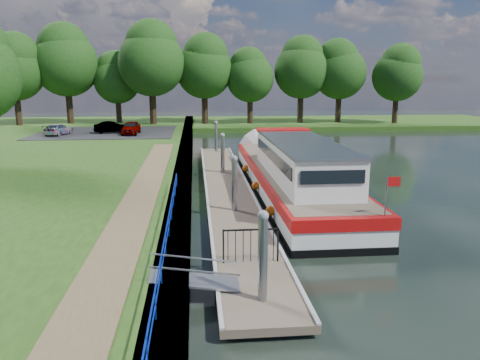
{
  "coord_description": "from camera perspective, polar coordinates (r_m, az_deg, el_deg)",
  "views": [
    {
      "loc": [
        -1.74,
        -12.19,
        6.32
      ],
      "look_at": [
        0.44,
        10.39,
        1.4
      ],
      "focal_mm": 35.0,
      "sensor_mm": 36.0,
      "label": 1
    }
  ],
  "objects": [
    {
      "name": "carpark",
      "position": [
        51.33,
        -15.95,
        5.6
      ],
      "size": [
        14.0,
        12.0,
        0.06
      ],
      "primitive_type": "cube",
      "color": "black",
      "rests_on": "riverbank"
    },
    {
      "name": "barge",
      "position": [
        26.98,
        6.0,
        0.99
      ],
      "size": [
        4.36,
        21.15,
        4.78
      ],
      "color": "black",
      "rests_on": "ground"
    },
    {
      "name": "footpath",
      "position": [
        21.1,
        -12.57,
        -3.23
      ],
      "size": [
        1.6,
        40.0,
        0.05
      ],
      "primitive_type": "cube",
      "color": "brown",
      "rests_on": "riverbank"
    },
    {
      "name": "blue_fence",
      "position": [
        16.03,
        -8.89,
        -6.12
      ],
      "size": [
        0.04,
        18.04,
        0.72
      ],
      "color": "#0C2DBF",
      "rests_on": "riverbank"
    },
    {
      "name": "bank_edge",
      "position": [
        27.84,
        -7.05,
        -0.16
      ],
      "size": [
        1.1,
        90.0,
        0.78
      ],
      "primitive_type": "cube",
      "color": "#473D2D",
      "rests_on": "ground"
    },
    {
      "name": "far_bank",
      "position": [
        65.92,
        6.59,
        6.91
      ],
      "size": [
        60.0,
        18.0,
        0.6
      ],
      "primitive_type": "cube",
      "color": "#234413",
      "rests_on": "ground"
    },
    {
      "name": "ground",
      "position": [
        13.84,
        2.42,
        -14.93
      ],
      "size": [
        160.0,
        160.0,
        0.0
      ],
      "primitive_type": "plane",
      "color": "black",
      "rests_on": "ground"
    },
    {
      "name": "mooring_piles",
      "position": [
        25.75,
        -1.53,
        0.94
      ],
      "size": [
        0.3,
        27.3,
        3.55
      ],
      "color": "gray",
      "rests_on": "ground"
    },
    {
      "name": "gangway",
      "position": [
        13.91,
        -5.59,
        -11.98
      ],
      "size": [
        2.58,
        1.0,
        0.92
      ],
      "color": "#A5A8AD",
      "rests_on": "ground"
    },
    {
      "name": "pontoon",
      "position": [
        25.99,
        -1.51,
        -1.43
      ],
      "size": [
        2.5,
        30.0,
        0.56
      ],
      "color": "brown",
      "rests_on": "ground"
    },
    {
      "name": "car_b",
      "position": [
        50.47,
        -15.37,
        6.23
      ],
      "size": [
        3.73,
        1.79,
        1.18
      ],
      "primitive_type": "imported",
      "rotation": [
        0.0,
        0.0,
        1.73
      ],
      "color": "#999999",
      "rests_on": "carpark"
    },
    {
      "name": "horizon_trees",
      "position": [
        60.89,
        -5.55,
        13.71
      ],
      "size": [
        54.38,
        10.03,
        12.87
      ],
      "color": "#332316",
      "rests_on": "ground"
    },
    {
      "name": "car_c",
      "position": [
        50.31,
        -21.26,
        5.77
      ],
      "size": [
        2.41,
        4.02,
        1.09
      ],
      "primitive_type": "imported",
      "rotation": [
        0.0,
        0.0,
        2.89
      ],
      "color": "#999999",
      "rests_on": "carpark"
    },
    {
      "name": "car_a",
      "position": [
        48.75,
        -13.14,
        6.23
      ],
      "size": [
        1.75,
        3.92,
        1.31
      ],
      "primitive_type": "imported",
      "rotation": [
        0.0,
        0.0,
        -0.05
      ],
      "color": "#999999",
      "rests_on": "carpark"
    },
    {
      "name": "gate_panel",
      "position": [
        15.39,
        1.32,
        -7.39
      ],
      "size": [
        1.85,
        0.05,
        1.15
      ],
      "color": "black",
      "rests_on": "ground"
    }
  ]
}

